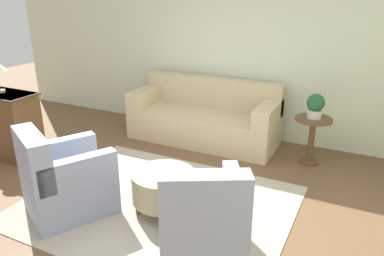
{
  "coord_description": "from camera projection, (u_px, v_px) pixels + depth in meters",
  "views": [
    {
      "loc": [
        1.92,
        -3.02,
        2.24
      ],
      "look_at": [
        0.15,
        0.55,
        0.75
      ],
      "focal_mm": 35.0,
      "sensor_mm": 36.0,
      "label": 1
    }
  ],
  "objects": [
    {
      "name": "armchair_left",
      "position": [
        64.0,
        181.0,
        3.87
      ],
      "size": [
        1.01,
        1.06,
        0.94
      ],
      "color": "#8E99B2",
      "rests_on": "rug"
    },
    {
      "name": "potted_plant_on_side_table",
      "position": [
        315.0,
        105.0,
        4.84
      ],
      "size": [
        0.23,
        0.23,
        0.33
      ],
      "color": "beige",
      "rests_on": "side_table"
    },
    {
      "name": "wall_back",
      "position": [
        240.0,
        47.0,
        5.73
      ],
      "size": [
        8.9,
        0.12,
        2.8
      ],
      "color": "beige",
      "rests_on": "ground_plane"
    },
    {
      "name": "ottoman_table",
      "position": [
        164.0,
        187.0,
        3.93
      ],
      "size": [
        0.67,
        0.67,
        0.44
      ],
      "color": "#C6B289",
      "rests_on": "rug"
    },
    {
      "name": "couch",
      "position": [
        204.0,
        119.0,
        5.79
      ],
      "size": [
        2.26,
        0.87,
        0.94
      ],
      "color": "#C6B289",
      "rests_on": "ground_plane"
    },
    {
      "name": "armchair_right",
      "position": [
        202.0,
        221.0,
        3.21
      ],
      "size": [
        1.01,
        1.06,
        0.94
      ],
      "color": "#8E99B2",
      "rests_on": "rug"
    },
    {
      "name": "rug",
      "position": [
        158.0,
        205.0,
        4.12
      ],
      "size": [
        2.83,
        2.25,
        0.01
      ],
      "color": "#B2A893",
      "rests_on": "ground_plane"
    },
    {
      "name": "dresser",
      "position": [
        6.0,
        123.0,
        5.21
      ],
      "size": [
        1.01,
        0.48,
        0.92
      ],
      "color": "brown",
      "rests_on": "ground_plane"
    },
    {
      "name": "ground_plane",
      "position": [
        158.0,
        205.0,
        4.12
      ],
      "size": [
        16.0,
        16.0,
        0.0
      ],
      "primitive_type": "plane",
      "color": "brown"
    },
    {
      "name": "side_table",
      "position": [
        312.0,
        133.0,
        4.98
      ],
      "size": [
        0.48,
        0.48,
        0.64
      ],
      "color": "brown",
      "rests_on": "ground_plane"
    }
  ]
}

